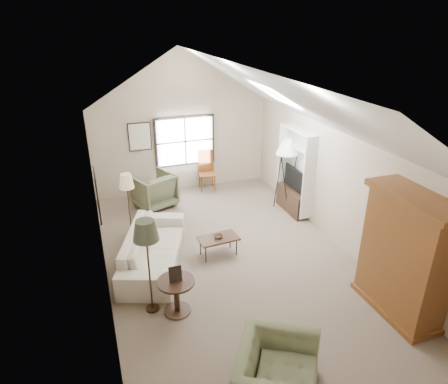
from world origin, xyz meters
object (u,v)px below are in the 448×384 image
object	(u,v)px
sofa	(154,247)
coffee_table	(218,246)
armchair_near	(277,374)
armchair_far	(153,190)
side_chair	(207,171)
side_table	(177,296)
armoire	(405,256)

from	to	relation	value
sofa	coffee_table	world-z (taller)	sofa
coffee_table	armchair_near	bearing A→B (deg)	-96.13
armchair_near	armchair_far	xyz separation A→B (m)	(-0.47, 6.37, 0.07)
armchair_near	coffee_table	xyz separation A→B (m)	(0.38, 3.53, -0.17)
armchair_far	side_chair	size ratio (longest dim) A/B	0.88
armchair_far	coffee_table	world-z (taller)	armchair_far
sofa	side_table	size ratio (longest dim) A/B	3.99
armchair_near	coffee_table	world-z (taller)	armchair_near
coffee_table	side_chair	size ratio (longest dim) A/B	0.73
sofa	armchair_near	distance (m)	3.81
coffee_table	side_table	size ratio (longest dim) A/B	1.30
armchair_near	side_table	distance (m)	2.26
sofa	side_table	bearing A→B (deg)	-156.33
armoire	sofa	size ratio (longest dim) A/B	0.85
armchair_near	side_chair	size ratio (longest dim) A/B	1.04
armchair_far	side_table	xyz separation A→B (m)	(-0.40, -4.29, -0.14)
armchair_near	coffee_table	size ratio (longest dim) A/B	1.42
armchair_near	side_chair	distance (m)	7.07
armchair_far	side_table	size ratio (longest dim) A/B	1.57
armchair_near	side_table	world-z (taller)	armchair_near
armoire	coffee_table	world-z (taller)	armoire
sofa	side_chair	distance (m)	3.94
sofa	armchair_near	xyz separation A→B (m)	(0.97, -3.68, 0.01)
armchair_near	sofa	bearing A→B (deg)	48.00
armoire	side_chair	bearing A→B (deg)	104.10
armchair_near	armoire	bearing A→B (deg)	-39.31
armoire	coffee_table	size ratio (longest dim) A/B	2.62
armoire	armchair_far	distance (m)	6.41
armchair_near	coffee_table	bearing A→B (deg)	27.10
coffee_table	side_table	distance (m)	1.91
armoire	armchair_near	distance (m)	2.95
coffee_table	side_table	bearing A→B (deg)	-130.80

